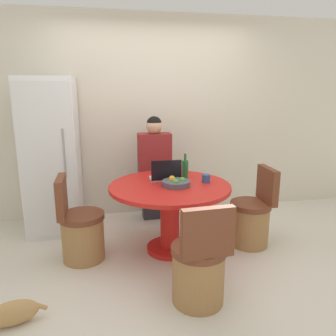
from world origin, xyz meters
The scene contains 13 objects.
ground_plane centered at (0.00, 0.00, 0.00)m, with size 12.00×12.00×0.00m, color beige.
wall_back centered at (0.00, 1.49, 1.30)m, with size 7.00×0.06×2.60m.
refrigerator centered at (-1.28, 1.09, 0.90)m, with size 0.60×0.71×1.80m.
dining_table centered at (-0.03, 0.27, 0.54)m, with size 1.23×1.23×0.72m.
chair_left_side centered at (-0.94, 0.26, 0.29)m, with size 0.44×0.44×0.86m.
chair_right_side centered at (0.87, 0.25, 0.29)m, with size 0.44×0.44×0.86m.
chair_near_camera centered at (0.02, -0.63, 0.29)m, with size 0.44×0.44×0.86m.
person_seated centered at (-0.07, 1.11, 0.74)m, with size 0.40×0.37×1.35m.
laptop centered at (-0.05, 0.45, 0.77)m, with size 0.32×0.21×0.23m.
fruit_bowl centered at (0.02, 0.22, 0.76)m, with size 0.28×0.28×0.09m.
coffee_cup centered at (0.35, 0.29, 0.76)m, with size 0.08×0.08×0.08m.
bottle centered at (0.18, 0.49, 0.83)m, with size 0.07×0.07×0.27m.
cat centered at (-1.39, -0.63, 0.10)m, with size 0.49×0.21×0.19m.
Camera 1 is at (-0.65, -2.84, 1.67)m, focal length 35.00 mm.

